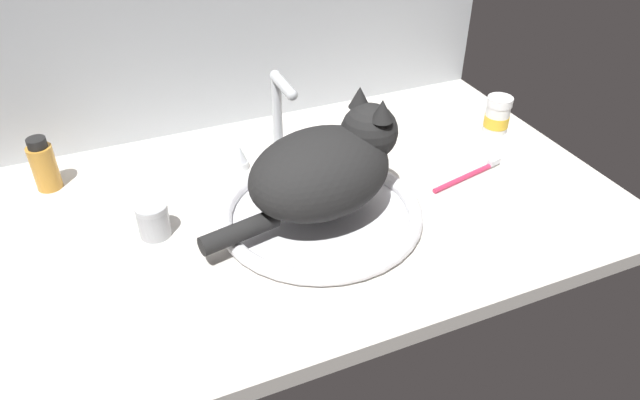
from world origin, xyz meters
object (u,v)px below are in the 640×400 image
cat (328,167)px  toothbrush (469,175)px  pill_bottle (497,116)px  metal_jar (153,220)px  amber_bottle (44,165)px  sink_basin (320,213)px  faucet (279,128)px

cat → toothbrush: (30.12, 0.41, -9.53)cm
pill_bottle → toothbrush: 20.98cm
metal_jar → amber_bottle: size_ratio=0.58×
sink_basin → metal_jar: 28.40cm
cat → metal_jar: size_ratio=6.23×
metal_jar → toothbrush: metal_jar is taller
sink_basin → metal_jar: bearing=166.1°
metal_jar → amber_bottle: 27.42cm
sink_basin → faucet: size_ratio=1.86×
sink_basin → faucet: faucet is taller
pill_bottle → faucet: bearing=172.4°
faucet → pill_bottle: faucet is taller
faucet → metal_jar: bearing=-153.7°
metal_jar → amber_bottle: (-15.93, 22.24, 1.86)cm
amber_bottle → toothbrush: bearing=-20.6°
metal_jar → pill_bottle: (75.20, 7.23, 0.74)cm
faucet → toothbrush: faucet is taller
metal_jar → cat: bearing=-12.5°
faucet → sink_basin: bearing=-90.0°
sink_basin → amber_bottle: size_ratio=3.42×
sink_basin → toothbrush: sink_basin is taller
faucet → amber_bottle: faucet is taller
faucet → cat: cat is taller
cat → faucet: bearing=94.7°
metal_jar → pill_bottle: bearing=5.5°
cat → amber_bottle: (-45.10, 28.72, -5.24)cm
metal_jar → toothbrush: 59.64cm
cat → toothbrush: size_ratio=2.17×
cat → amber_bottle: cat is taller
sink_basin → toothbrush: 31.80cm
amber_bottle → toothbrush: (75.22, -28.31, -4.29)cm
cat → metal_jar: (-29.16, 6.47, -7.10)cm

